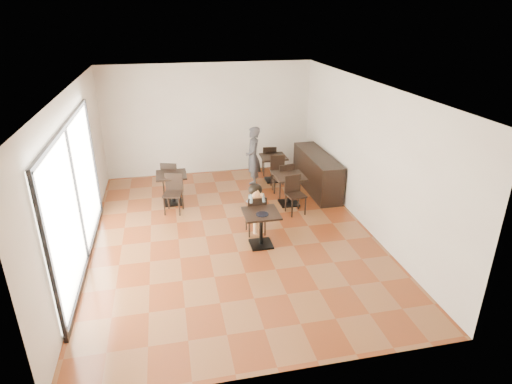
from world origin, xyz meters
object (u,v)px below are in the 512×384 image
object	(u,v)px
chair_left_a	(171,178)
chair_back_a	(269,160)
child	(256,209)
chair_back_b	(278,173)
adult_patron	(253,157)
chair_left_b	(173,194)
cafe_table_mid	(289,190)
cafe_table_left	(172,189)
chair_mid_b	(296,196)
child_table	(261,229)
chair_mid_a	(283,179)
cafe_table_back	(273,168)
child_chair	(256,214)

from	to	relation	value
chair_left_a	chair_back_a	xyz separation A→B (m)	(2.87, 0.97, -0.03)
child	chair_back_a	size ratio (longest dim) A/B	1.29
chair_back_a	chair_back_b	world-z (taller)	same
adult_patron	chair_back_b	size ratio (longest dim) A/B	1.90
adult_patron	chair_left_b	xyz separation A→B (m)	(-2.22, -1.22, -0.37)
child	cafe_table_mid	size ratio (longest dim) A/B	1.50
cafe_table_left	chair_mid_b	world-z (taller)	chair_mid_b
child_table	chair_left_b	xyz separation A→B (m)	(-1.72, 1.98, 0.09)
chair_left_b	chair_left_a	bearing A→B (deg)	106.02
cafe_table_left	chair_left_a	size ratio (longest dim) A/B	0.83
chair_left_a	chair_mid_a	bearing A→B (deg)	-177.04
child	cafe_table_left	world-z (taller)	child
chair_left_a	chair_mid_b	bearing A→B (deg)	164.40
child_table	cafe_table_back	distance (m)	3.68
cafe_table_left	chair_back_a	bearing A→B (deg)	27.84
child_table	chair_back_b	distance (m)	3.16
adult_patron	chair_mid_a	xyz separation A→B (m)	(0.65, -0.78, -0.38)
child_table	chair_back_a	world-z (taller)	chair_back_a
cafe_table_left	chair_mid_a	distance (m)	2.87
child_table	chair_back_b	xyz separation A→B (m)	(1.15, 2.94, 0.06)
child_chair	child	size ratio (longest dim) A/B	0.79
cafe_table_mid	chair_mid_a	bearing A→B (deg)	90.00
child	chair_back_a	bearing A→B (deg)	71.82
child_chair	chair_left_b	distance (m)	2.24
child_table	cafe_table_left	xyz separation A→B (m)	(-1.72, 2.53, 0.01)
child_table	child	xyz separation A→B (m)	(0.00, 0.55, 0.19)
cafe_table_mid	chair_back_b	world-z (taller)	chair_back_b
child	chair_mid_b	bearing A→B (deg)	33.70
chair_mid_b	chair_left_a	size ratio (longest dim) A/B	0.98
chair_mid_a	chair_back_a	xyz separation A→B (m)	(0.00, 1.63, -0.02)
cafe_table_left	chair_back_b	bearing A→B (deg)	8.24
adult_patron	cafe_table_left	bearing A→B (deg)	-67.40
cafe_table_back	chair_mid_a	size ratio (longest dim) A/B	0.80
adult_patron	chair_left_b	size ratio (longest dim) A/B	1.79
child_chair	cafe_table_mid	xyz separation A→B (m)	(1.15, 1.31, -0.07)
child_chair	chair_mid_b	xyz separation A→B (m)	(1.15, 0.76, 0.01)
child_chair	chair_back_a	xyz separation A→B (m)	(1.15, 3.49, -0.01)
chair_left_a	chair_back_b	size ratio (longest dim) A/B	1.06
child_chair	chair_mid_b	world-z (taller)	chair_mid_b
child_table	cafe_table_back	world-z (taller)	child_table
chair_mid_a	child_chair	bearing A→B (deg)	48.40
cafe_table_left	cafe_table_back	size ratio (longest dim) A/B	1.06
chair_mid_b	chair_left_b	distance (m)	2.94
chair_left_a	chair_left_b	xyz separation A→B (m)	(0.00, -1.10, 0.00)
child_table	chair_left_a	xyz separation A→B (m)	(-1.72, 3.08, 0.09)
cafe_table_left	child_chair	bearing A→B (deg)	-48.99
cafe_table_left	chair_mid_a	xyz separation A→B (m)	(2.87, -0.12, 0.07)
adult_patron	cafe_table_mid	distance (m)	1.55
adult_patron	chair_mid_a	size ratio (longest dim) A/B	1.83
chair_mid_b	chair_left_b	size ratio (longest dim) A/B	0.98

